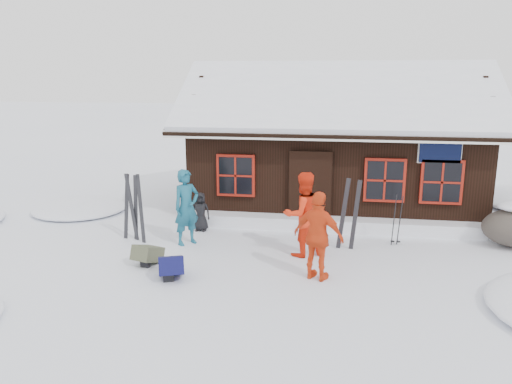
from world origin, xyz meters
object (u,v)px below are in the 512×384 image
(skier_orange_right, at_px, (318,236))
(backpack_blue, at_px, (171,270))
(skier_crouched, at_px, (201,212))
(skier_orange_left, at_px, (303,214))
(ski_pair_left, at_px, (131,208))
(ski_poles, at_px, (397,221))
(backpack_olive, at_px, (148,257))
(skier_teal, at_px, (187,207))

(skier_orange_right, bearing_deg, backpack_blue, 31.68)
(skier_crouched, bearing_deg, backpack_blue, -85.36)
(skier_orange_left, relative_size, ski_pair_left, 1.13)
(ski_poles, bearing_deg, backpack_olive, -158.12)
(skier_orange_left, distance_m, backpack_blue, 3.15)
(skier_crouched, distance_m, backpack_blue, 3.18)
(skier_orange_right, bearing_deg, skier_crouched, -17.41)
(skier_orange_right, xyz_separation_m, backpack_olive, (-3.64, 0.22, -0.74))
(ski_pair_left, distance_m, ski_poles, 6.45)
(skier_teal, height_order, ski_pair_left, skier_teal)
(skier_orange_left, bearing_deg, backpack_olive, -11.55)
(skier_teal, relative_size, skier_crouched, 1.79)
(skier_orange_right, distance_m, skier_crouched, 4.19)
(skier_teal, bearing_deg, skier_crouched, 39.72)
(skier_crouched, relative_size, backpack_blue, 1.58)
(backpack_blue, distance_m, backpack_olive, 0.97)
(ski_pair_left, relative_size, ski_poles, 1.34)
(skier_orange_right, distance_m, ski_pair_left, 4.98)
(skier_teal, height_order, ski_poles, skier_teal)
(backpack_blue, bearing_deg, ski_pair_left, 107.73)
(skier_orange_right, relative_size, skier_crouched, 1.76)
(skier_orange_right, bearing_deg, skier_orange_left, -49.93)
(skier_orange_right, xyz_separation_m, skier_crouched, (-3.15, 2.74, -0.39))
(skier_orange_right, distance_m, ski_poles, 2.99)
(skier_teal, distance_m, ski_poles, 5.03)
(backpack_blue, bearing_deg, skier_crouched, 73.86)
(skier_orange_left, height_order, backpack_olive, skier_orange_left)
(skier_orange_left, xyz_separation_m, ski_pair_left, (-4.25, 0.45, -0.16))
(skier_teal, xyz_separation_m, backpack_olive, (-0.45, -1.45, -0.75))
(skier_orange_left, distance_m, ski_poles, 2.44)
(skier_crouched, distance_m, ski_poles, 4.93)
(skier_crouched, xyz_separation_m, backpack_blue, (0.25, -3.15, -0.33))
(skier_orange_left, bearing_deg, backpack_blue, 4.32)
(skier_teal, height_order, backpack_blue, skier_teal)
(skier_crouched, bearing_deg, ski_pair_left, -147.28)
(backpack_blue, bearing_deg, backpack_olive, 118.73)
(backpack_blue, bearing_deg, ski_poles, 10.30)
(skier_orange_right, height_order, backpack_blue, skier_orange_right)
(ski_poles, bearing_deg, ski_pair_left, -174.61)
(skier_orange_left, relative_size, skier_crouched, 1.87)
(skier_teal, xyz_separation_m, ski_poles, (4.96, 0.72, -0.32))
(skier_teal, relative_size, backpack_olive, 3.06)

